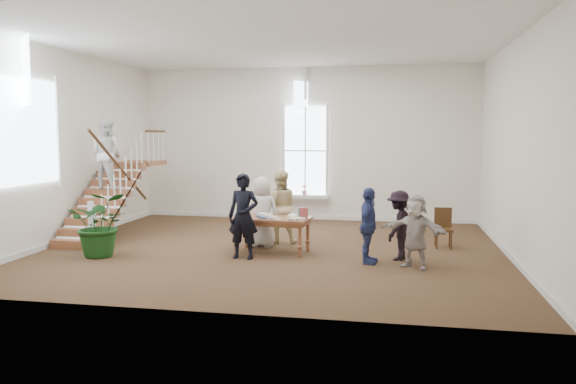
% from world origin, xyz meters
% --- Properties ---
extents(ground, '(10.00, 10.00, 0.00)m').
position_xyz_m(ground, '(0.00, 0.00, 0.00)').
color(ground, '#412D19').
rests_on(ground, ground).
extents(room_shell, '(10.49, 10.00, 10.00)m').
position_xyz_m(room_shell, '(-0.00, 4.39, 0.40)').
color(room_shell, white).
rests_on(room_shell, ground).
extents(staircase, '(1.10, 4.10, 2.92)m').
position_xyz_m(staircase, '(-4.34, 0.75, 1.62)').
color(staircase, brown).
rests_on(staircase, ground).
extents(library_table, '(1.72, 1.01, 0.83)m').
position_xyz_m(library_table, '(0.05, -0.36, 0.69)').
color(library_table, brown).
rests_on(library_table, ground).
extents(police_officer, '(0.67, 0.46, 1.75)m').
position_xyz_m(police_officer, '(-0.42, -1.01, 0.88)').
color(police_officer, black).
rests_on(police_officer, ground).
extents(elderly_woman, '(0.84, 0.60, 1.60)m').
position_xyz_m(elderly_woman, '(-0.32, 0.24, 0.80)').
color(elderly_woman, beige).
rests_on(elderly_woman, ground).
extents(person_yellow, '(0.95, 0.81, 1.70)m').
position_xyz_m(person_yellow, '(-0.02, 0.74, 0.85)').
color(person_yellow, beige).
rests_on(person_yellow, ground).
extents(woman_cluster_a, '(0.48, 0.92, 1.51)m').
position_xyz_m(woman_cluster_a, '(2.12, -1.00, 0.75)').
color(woman_cluster_a, navy).
rests_on(woman_cluster_a, ground).
extents(woman_cluster_b, '(0.80, 1.04, 1.42)m').
position_xyz_m(woman_cluster_b, '(2.72, -0.55, 0.71)').
color(woman_cluster_b, black).
rests_on(woman_cluster_b, ground).
extents(woman_cluster_c, '(1.36, 0.96, 1.41)m').
position_xyz_m(woman_cluster_c, '(3.02, -1.20, 0.71)').
color(woman_cluster_c, '#B9ADA6').
rests_on(woman_cluster_c, ground).
extents(floor_plant, '(1.55, 1.47, 1.36)m').
position_xyz_m(floor_plant, '(-3.40, -1.37, 0.68)').
color(floor_plant, '#143D13').
rests_on(floor_plant, ground).
extents(side_chair, '(0.40, 0.40, 0.89)m').
position_xyz_m(side_chair, '(3.71, 0.93, 0.49)').
color(side_chair, '#371E0F').
rests_on(side_chair, ground).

